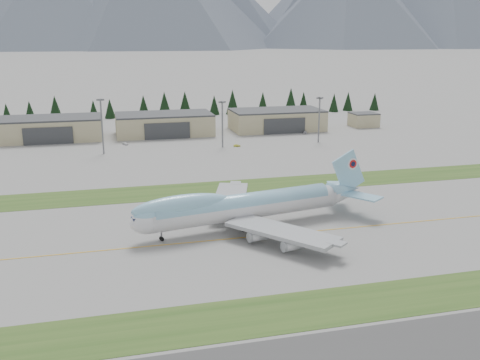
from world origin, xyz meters
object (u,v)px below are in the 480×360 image
object	(u,v)px
hangar_left	(50,128)
hangar_right	(277,120)
service_vehicle_b	(237,147)
hangar_center	(164,124)
service_vehicle_a	(125,145)
service_vehicle_c	(305,134)
boeing_747_freighter	(245,206)

from	to	relation	value
hangar_left	hangar_right	size ratio (longest dim) A/B	1.00
hangar_left	service_vehicle_b	size ratio (longest dim) A/B	15.13
hangar_center	service_vehicle_a	world-z (taller)	hangar_center
service_vehicle_a	service_vehicle_c	distance (m)	91.22
hangar_left	hangar_right	bearing A→B (deg)	0.00
hangar_left	service_vehicle_b	bearing A→B (deg)	-25.18
boeing_747_freighter	hangar_right	size ratio (longest dim) A/B	1.44
hangar_center	service_vehicle_c	bearing A→B (deg)	-12.66
service_vehicle_c	service_vehicle_a	bearing A→B (deg)	-150.59
boeing_747_freighter	hangar_right	world-z (taller)	boeing_747_freighter
hangar_right	service_vehicle_c	distance (m)	19.62
hangar_left	service_vehicle_c	bearing A→B (deg)	-7.18
hangar_right	service_vehicle_b	distance (m)	50.63
boeing_747_freighter	hangar_left	size ratio (longest dim) A/B	1.44
hangar_left	service_vehicle_b	world-z (taller)	hangar_left
hangar_center	boeing_747_freighter	bearing A→B (deg)	-87.98
boeing_747_freighter	hangar_center	bearing A→B (deg)	81.56
hangar_right	service_vehicle_b	size ratio (longest dim) A/B	15.13
hangar_left	service_vehicle_b	xyz separation A→B (m)	(83.43, -39.22, -5.39)
hangar_right	service_vehicle_a	size ratio (longest dim) A/B	13.96
service_vehicle_b	hangar_left	bearing A→B (deg)	72.49
hangar_center	service_vehicle_b	bearing A→B (deg)	-54.06
hangar_left	service_vehicle_c	world-z (taller)	hangar_left
service_vehicle_a	boeing_747_freighter	bearing A→B (deg)	-104.46
hangar_left	hangar_right	distance (m)	115.00
hangar_left	service_vehicle_a	bearing A→B (deg)	-33.19
hangar_center	service_vehicle_a	bearing A→B (deg)	-132.61
hangar_center	service_vehicle_c	distance (m)	72.26
hangar_left	boeing_747_freighter	bearing A→B (deg)	-67.19
service_vehicle_c	boeing_747_freighter	bearing A→B (deg)	-91.98
service_vehicle_a	hangar_left	bearing A→B (deg)	120.29
boeing_747_freighter	hangar_left	world-z (taller)	boeing_747_freighter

